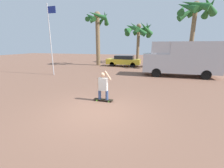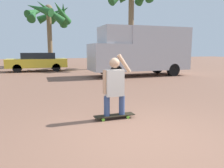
# 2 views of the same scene
# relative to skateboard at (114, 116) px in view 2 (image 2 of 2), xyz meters

# --- Properties ---
(ground_plane) EXTENTS (80.00, 80.00, 0.00)m
(ground_plane) POSITION_rel_skateboard_xyz_m (0.10, -1.27, -0.08)
(ground_plane) COLOR brown
(skateboard) EXTENTS (0.99, 0.24, 0.09)m
(skateboard) POSITION_rel_skateboard_xyz_m (0.00, 0.00, 0.00)
(skateboard) COLOR black
(skateboard) RESTS_ON ground_plane
(person_skateboarder) EXTENTS (0.71, 0.24, 1.45)m
(person_skateboarder) POSITION_rel_skateboard_xyz_m (-0.00, 0.00, 0.78)
(person_skateboarder) COLOR #384C7A
(person_skateboarder) RESTS_ON skateboard
(camper_van) EXTENTS (6.23, 2.22, 3.01)m
(camper_van) POSITION_rel_skateboard_xyz_m (4.61, 7.83, 1.56)
(camper_van) COLOR black
(camper_van) RESTS_ON ground_plane
(parked_car_yellow) EXTENTS (4.40, 1.75, 1.41)m
(parked_car_yellow) POSITION_rel_skateboard_xyz_m (-1.60, 13.01, 0.67)
(parked_car_yellow) COLOR black
(parked_car_yellow) RESTS_ON ground_plane
(palm_tree_center_background) EXTENTS (4.54, 4.48, 6.18)m
(palm_tree_center_background) POSITION_rel_skateboard_xyz_m (-0.23, 17.69, 4.89)
(palm_tree_center_background) COLOR brown
(palm_tree_center_background) RESTS_ON ground_plane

